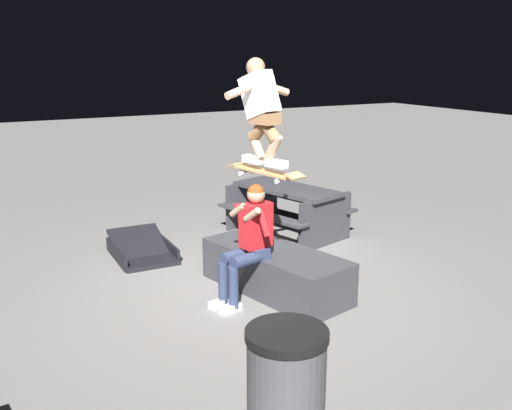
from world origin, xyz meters
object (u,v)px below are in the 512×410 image
(person_sitting_on_ledge, at_px, (249,238))
(skateboard, at_px, (265,172))
(kicker_ramp, at_px, (142,252))
(ledge_box_main, at_px, (275,270))
(picnic_table_back, at_px, (287,203))
(trash_bin, at_px, (286,394))
(skater_airborne, at_px, (261,107))

(person_sitting_on_ledge, xyz_separation_m, skateboard, (-0.04, -0.18, 0.73))
(kicker_ramp, bearing_deg, ledge_box_main, -151.96)
(picnic_table_back, height_order, trash_bin, trash_bin)
(kicker_ramp, bearing_deg, skateboard, -159.25)
(picnic_table_back, bearing_deg, skater_airborne, 141.53)
(person_sitting_on_ledge, relative_size, trash_bin, 1.41)
(kicker_ramp, distance_m, trash_bin, 4.45)
(skateboard, bearing_deg, picnic_table_back, -37.42)
(person_sitting_on_ledge, distance_m, picnic_table_back, 2.58)
(picnic_table_back, relative_size, trash_bin, 2.10)
(skater_airborne, distance_m, kicker_ramp, 2.99)
(person_sitting_on_ledge, distance_m, kicker_ramp, 2.20)
(skater_airborne, distance_m, trash_bin, 3.17)
(kicker_ramp, bearing_deg, picnic_table_back, -91.88)
(ledge_box_main, bearing_deg, skateboard, 122.27)
(picnic_table_back, xyz_separation_m, trash_bin, (-4.34, 2.67, -0.02))
(skateboard, bearing_deg, person_sitting_on_ledge, 78.65)
(picnic_table_back, bearing_deg, kicker_ramp, 88.12)
(person_sitting_on_ledge, relative_size, kicker_ramp, 1.17)
(skateboard, height_order, kicker_ramp, skateboard)
(ledge_box_main, height_order, trash_bin, trash_bin)
(ledge_box_main, relative_size, trash_bin, 1.97)
(skater_airborne, distance_m, picnic_table_back, 2.96)
(person_sitting_on_ledge, distance_m, skateboard, 0.75)
(skater_airborne, xyz_separation_m, picnic_table_back, (1.92, -1.52, -1.66))
(ledge_box_main, height_order, skater_airborne, skater_airborne)
(skater_airborne, bearing_deg, person_sitting_on_ledge, 96.69)
(ledge_box_main, distance_m, skater_airborne, 1.93)
(skater_airborne, height_order, picnic_table_back, skater_airborne)
(skateboard, xyz_separation_m, kicker_ramp, (2.05, 0.77, -1.41))
(skateboard, bearing_deg, kicker_ramp, 20.75)
(skateboard, distance_m, picnic_table_back, 2.67)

